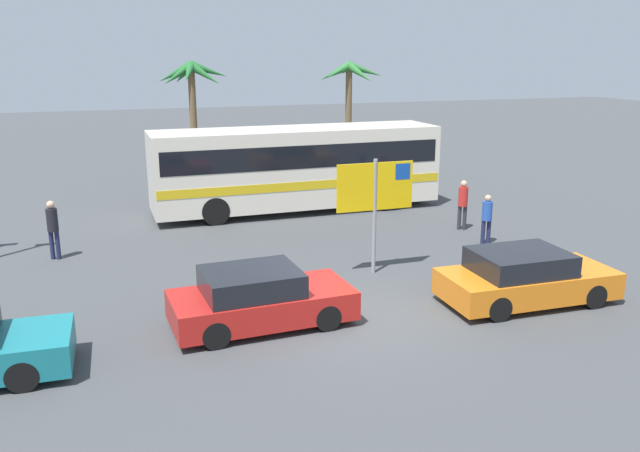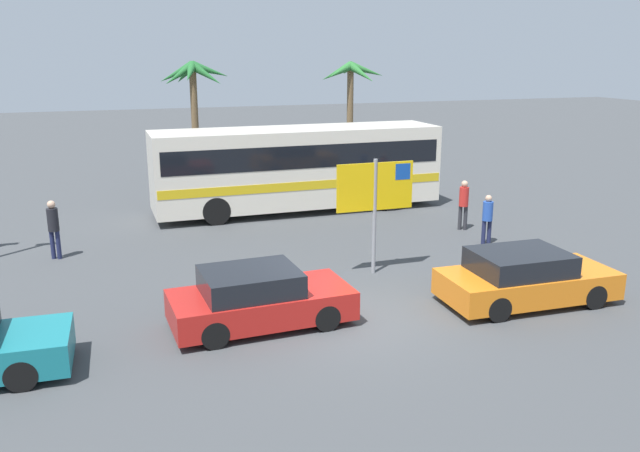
{
  "view_description": "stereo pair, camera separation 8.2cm",
  "coord_description": "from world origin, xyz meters",
  "views": [
    {
      "loc": [
        -5.22,
        -13.04,
        5.98
      ],
      "look_at": [
        0.58,
        3.5,
        1.3
      ],
      "focal_mm": 36.81,
      "sensor_mm": 36.0,
      "label": 1
    },
    {
      "loc": [
        -5.14,
        -13.06,
        5.98
      ],
      "look_at": [
        0.58,
        3.5,
        1.3
      ],
      "focal_mm": 36.81,
      "sensor_mm": 36.0,
      "label": 2
    }
  ],
  "objects": [
    {
      "name": "ferry_sign",
      "position": [
        1.97,
        2.84,
        2.33
      ],
      "size": [
        2.2,
        0.11,
        3.2
      ],
      "rotation": [
        0.0,
        0.0,
        -0.01
      ],
      "color": "gray",
      "rests_on": "ground"
    },
    {
      "name": "palm_tree_seaside",
      "position": [
        7.1,
        17.82,
        4.41
      ],
      "size": [
        3.32,
        3.34,
        5.5
      ],
      "color": "brown",
      "rests_on": "ground"
    },
    {
      "name": "pedestrian_crossing_lot",
      "position": [
        -6.48,
        7.1,
        1.05
      ],
      "size": [
        0.32,
        0.32,
        1.77
      ],
      "rotation": [
        0.0,
        0.0,
        4.32
      ],
      "color": "#1E2347",
      "rests_on": "ground"
    },
    {
      "name": "bus_front_coach",
      "position": [
        2.13,
        10.63,
        1.78
      ],
      "size": [
        10.91,
        2.58,
        3.17
      ],
      "color": "silver",
      "rests_on": "ground"
    },
    {
      "name": "pedestrian_near_sign",
      "position": [
        6.67,
        6.04,
        1.02
      ],
      "size": [
        0.32,
        0.32,
        1.73
      ],
      "rotation": [
        0.0,
        0.0,
        0.96
      ],
      "color": "#2D2D33",
      "rests_on": "ground"
    },
    {
      "name": "palm_tree_inland",
      "position": [
        -0.7,
        17.26,
        4.55
      ],
      "size": [
        3.21,
        3.16,
        5.57
      ],
      "color": "brown",
      "rests_on": "ground"
    },
    {
      "name": "car_orange",
      "position": [
        4.51,
        -0.43,
        0.64
      ],
      "size": [
        4.29,
        1.98,
        1.32
      ],
      "rotation": [
        0.0,
        0.0,
        -0.03
      ],
      "color": "orange",
      "rests_on": "ground"
    },
    {
      "name": "ground",
      "position": [
        0.0,
        0.0,
        0.0
      ],
      "size": [
        120.0,
        120.0,
        0.0
      ],
      "primitive_type": "plane",
      "color": "#424447"
    },
    {
      "name": "car_red",
      "position": [
        -1.97,
        0.35,
        0.64
      ],
      "size": [
        4.1,
        1.99,
        1.32
      ],
      "rotation": [
        0.0,
        0.0,
        0.04
      ],
      "color": "red",
      "rests_on": "ground"
    },
    {
      "name": "pedestrian_by_bus",
      "position": [
        6.47,
        4.27,
        0.93
      ],
      "size": [
        0.32,
        0.32,
        1.6
      ],
      "rotation": [
        0.0,
        0.0,
        1.28
      ],
      "color": "#1E2347",
      "rests_on": "ground"
    }
  ]
}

